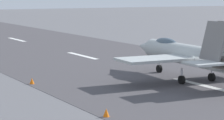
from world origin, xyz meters
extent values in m
plane|color=#5F5E62|center=(0.00, 0.00, 0.00)|extent=(400.00, 400.00, 0.00)
cube|color=#444145|center=(0.00, 0.00, 0.01)|extent=(240.00, 26.00, 0.02)
cube|color=white|center=(0.40, 0.00, 0.02)|extent=(8.00, 0.70, 0.00)
cube|color=white|center=(24.12, 0.00, 0.02)|extent=(8.00, 0.70, 0.00)
cube|color=white|center=(49.41, 0.00, 0.02)|extent=(8.00, 0.70, 0.00)
cylinder|color=#AAB1B1|center=(3.64, -0.50, 2.33)|extent=(12.14, 2.59, 1.86)
cone|color=#AAB1B1|center=(11.04, -0.95, 2.33)|extent=(2.87, 1.75, 1.58)
ellipsoid|color=#3F5160|center=(7.03, -0.71, 3.03)|extent=(3.66, 1.32, 1.10)
cylinder|color=#47423D|center=(-2.50, 0.42, 2.33)|extent=(2.26, 1.23, 1.10)
cube|color=#AAB1B1|center=(2.88, 3.51, 2.23)|extent=(3.76, 6.26, 0.24)
cube|color=#AAB1B1|center=(-2.39, 2.27, 2.43)|extent=(2.57, 2.94, 0.16)
cube|color=slate|center=(-1.55, 0.72, 4.03)|extent=(2.65, 1.10, 3.14)
cylinder|color=silver|center=(8.26, -0.78, 0.70)|extent=(0.18, 0.18, 1.40)
cylinder|color=black|center=(8.26, -0.78, 0.38)|extent=(0.78, 0.35, 0.76)
cylinder|color=silver|center=(1.94, 1.21, 0.70)|extent=(0.18, 0.18, 1.40)
cylinder|color=black|center=(1.94, 1.21, 0.38)|extent=(0.78, 0.35, 0.76)
cylinder|color=silver|center=(1.74, -1.99, 0.70)|extent=(0.18, 0.18, 1.40)
cylinder|color=black|center=(1.74, -1.99, 0.38)|extent=(0.78, 0.35, 0.76)
cube|color=#1E2338|center=(14.33, -11.52, 0.44)|extent=(0.24, 0.36, 0.89)
cube|color=yellow|center=(14.33, -11.52, 1.10)|extent=(0.49, 0.52, 0.60)
sphere|color=tan|center=(14.33, -11.52, 1.56)|extent=(0.22, 0.22, 0.22)
cylinder|color=yellow|center=(14.15, -11.76, 1.07)|extent=(0.10, 0.10, 0.57)
cylinder|color=yellow|center=(14.52, -11.28, 1.07)|extent=(0.10, 0.10, 0.57)
cone|color=orange|center=(-5.19, 12.55, 0.28)|extent=(0.44, 0.44, 0.55)
cone|color=orange|center=(8.30, 12.55, 0.28)|extent=(0.44, 0.44, 0.55)
camera|label=1|loc=(-33.14, 27.76, 7.91)|focal=81.75mm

